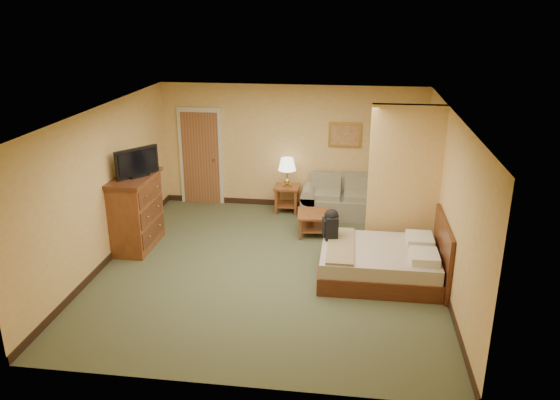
% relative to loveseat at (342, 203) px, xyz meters
% --- Properties ---
extents(floor, '(6.00, 6.00, 0.00)m').
position_rel_loveseat_xyz_m(floor, '(-1.10, -2.57, -0.27)').
color(floor, '#4A4F33').
rests_on(floor, ground).
extents(ceiling, '(6.00, 6.00, 0.00)m').
position_rel_loveseat_xyz_m(ceiling, '(-1.10, -2.57, 2.33)').
color(ceiling, white).
rests_on(ceiling, back_wall).
extents(back_wall, '(5.50, 0.02, 2.60)m').
position_rel_loveseat_xyz_m(back_wall, '(-1.10, 0.43, 1.03)').
color(back_wall, '#E0AF5F').
rests_on(back_wall, floor).
extents(left_wall, '(0.02, 6.00, 2.60)m').
position_rel_loveseat_xyz_m(left_wall, '(-3.85, -2.57, 1.03)').
color(left_wall, '#E0AF5F').
rests_on(left_wall, floor).
extents(right_wall, '(0.02, 6.00, 2.60)m').
position_rel_loveseat_xyz_m(right_wall, '(1.65, -2.57, 1.03)').
color(right_wall, '#E0AF5F').
rests_on(right_wall, floor).
extents(partition, '(1.20, 0.15, 2.60)m').
position_rel_loveseat_xyz_m(partition, '(1.05, -1.65, 1.03)').
color(partition, '#E0AF5F').
rests_on(partition, floor).
extents(door, '(0.94, 0.16, 2.10)m').
position_rel_loveseat_xyz_m(door, '(-3.05, 0.39, 0.76)').
color(door, beige).
rests_on(door, floor).
extents(baseboard, '(5.50, 0.02, 0.12)m').
position_rel_loveseat_xyz_m(baseboard, '(-1.10, 0.42, -0.21)').
color(baseboard, black).
rests_on(baseboard, floor).
extents(loveseat, '(1.66, 0.77, 0.84)m').
position_rel_loveseat_xyz_m(loveseat, '(0.00, 0.00, 0.00)').
color(loveseat, gray).
rests_on(loveseat, floor).
extents(side_table, '(0.51, 0.51, 0.56)m').
position_rel_loveseat_xyz_m(side_table, '(-1.15, 0.08, 0.09)').
color(side_table, brown).
rests_on(side_table, floor).
extents(table_lamp, '(0.36, 0.36, 0.60)m').
position_rel_loveseat_xyz_m(table_lamp, '(-1.15, 0.08, 0.74)').
color(table_lamp, '#B69643').
rests_on(table_lamp, side_table).
extents(coffee_table, '(0.72, 0.72, 0.43)m').
position_rel_loveseat_xyz_m(coffee_table, '(-0.47, -1.06, 0.03)').
color(coffee_table, brown).
rests_on(coffee_table, floor).
extents(wall_picture, '(0.67, 0.04, 0.52)m').
position_rel_loveseat_xyz_m(wall_picture, '(-0.00, 0.40, 1.33)').
color(wall_picture, '#B78E3F').
rests_on(wall_picture, back_wall).
extents(dresser, '(0.65, 1.24, 1.32)m').
position_rel_loveseat_xyz_m(dresser, '(-3.58, -2.03, 0.40)').
color(dresser, brown).
rests_on(dresser, floor).
extents(tv, '(0.53, 0.69, 0.50)m').
position_rel_loveseat_xyz_m(tv, '(-3.48, -2.03, 1.29)').
color(tv, black).
rests_on(tv, dresser).
extents(bed, '(1.92, 1.57, 1.02)m').
position_rel_loveseat_xyz_m(bed, '(0.72, -2.67, 0.01)').
color(bed, '#492111').
rests_on(bed, floor).
extents(backpack, '(0.25, 0.32, 0.51)m').
position_rel_loveseat_xyz_m(backpack, '(-0.13, -2.35, 0.49)').
color(backpack, black).
rests_on(backpack, bed).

